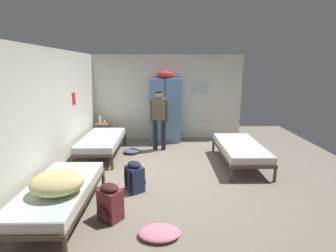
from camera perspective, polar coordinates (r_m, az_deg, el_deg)
name	(u,v)px	position (r m, az deg, el deg)	size (l,w,h in m)	color
ground_plane	(168,173)	(5.40, 0.04, -10.51)	(8.45, 8.45, 0.00)	gray
room_backdrop	(119,105)	(6.34, -11.01, 4.71)	(4.48, 5.34, 2.52)	silver
locker_bank	(165,109)	(7.40, -0.67, 3.87)	(0.90, 0.55, 2.07)	#5B84B2
shelf_unit	(103,131)	(7.65, -14.44, -1.03)	(0.38, 0.30, 0.57)	brown
bed_right	(240,148)	(5.94, 15.94, -4.86)	(0.90, 1.90, 0.49)	#473828
bed_left_rear	(102,141)	(6.50, -14.64, -3.22)	(0.90, 1.90, 0.49)	#473828
bed_left_front	(59,192)	(4.16, -23.40, -13.50)	(0.90, 1.90, 0.49)	#473828
bedding_heap	(57,183)	(3.81, -23.73, -11.62)	(0.71, 0.62, 0.31)	#D1C67F
person_traveler	(159,115)	(6.60, -2.01, 2.57)	(0.50, 0.23, 1.58)	black
water_bottle	(100,119)	(7.61, -15.13, 1.47)	(0.07, 0.07, 0.25)	white
lotion_bottle	(105,121)	(7.53, -14.11, 0.99)	(0.05, 0.05, 0.14)	beige
backpack_maroon	(110,203)	(3.90, -12.99, -16.58)	(0.41, 0.42, 0.55)	maroon
backpack_navy	(135,177)	(4.63, -7.43, -11.33)	(0.42, 0.41, 0.55)	navy
clothes_pile_pink	(159,233)	(3.60, -1.95, -22.89)	(0.56, 0.40, 0.10)	pink
clothes_pile_denim	(131,151)	(6.61, -8.27, -5.62)	(0.40, 0.37, 0.11)	#42567A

